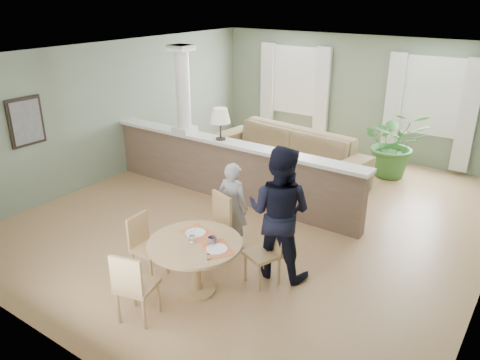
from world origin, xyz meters
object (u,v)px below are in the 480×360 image
Objects in this scene: child_person at (233,206)px; sofa at (283,155)px; chair_side at (145,243)px; man_person at (279,213)px; houseplant at (395,143)px; chair_near at (133,285)px; chair_far_man at (267,249)px; chair_far_boy at (215,224)px; dining_table at (196,252)px.

sofa is at bearing -76.35° from child_person.
chair_side is 0.48× the size of man_person.
houseplant is at bearing -18.12° from chair_side.
chair_far_man is at bearing -132.04° from chair_near.
child_person is at bearing -102.79° from chair_near.
man_person is at bearing -129.44° from chair_near.
chair_far_boy is (-1.02, -4.65, -0.17)m from houseplant.
chair_near reaches higher than chair_far_man.
houseplant is at bearing 45.68° from sofa.
chair_far_man is 1.76m from chair_near.
man_person reaches higher than sofa.
chair_side is at bearing -105.52° from houseplant.
child_person is (-0.88, 0.48, 0.19)m from chair_far_man.
houseplant is 1.54× the size of chair_near.
sofa reaches higher than chair_far_man.
child_person is (0.78, -2.81, 0.18)m from sofa.
chair_far_man is 0.48× the size of man_person.
sofa is 2.39× the size of houseplant.
chair_far_boy is at bearing -162.60° from chair_far_man.
chair_side is (-0.51, -0.87, -0.06)m from chair_far_boy.
chair_near is 1.06× the size of chair_side.
dining_table is 1.29× the size of chair_near.
sofa is 3.69m from chair_far_man.
chair_far_man is at bearing 149.47° from child_person.
chair_near is at bearing -95.00° from chair_far_man.
chair_far_boy is at bearing 110.95° from dining_table.
chair_side is at bearing -79.54° from sofa.
chair_near reaches higher than chair_side.
dining_table is at bearing -97.60° from houseplant.
houseplant is 1.05× the size of child_person.
man_person is (0.93, 0.18, 0.38)m from chair_far_boy.
man_person is at bearing 106.11° from chair_far_man.
chair_near is (-0.20, -0.86, -0.06)m from dining_table.
child_person reaches higher than chair_near.
houseplant is at bearing -105.19° from child_person.
dining_table is (1.06, -4.00, 0.08)m from sofa.
sofa is at bearing 0.92° from chair_side.
chair_near is at bearing -144.53° from chair_side.
houseplant reaches higher than chair_far_man.
child_person is at bearing -103.34° from houseplant.
houseplant reaches higher than sofa.
chair_far_boy is 0.43m from child_person.
child_person reaches higher than chair_far_man.
dining_table is 0.93m from chair_far_man.
houseplant reaches higher than child_person.
child_person is (-1.01, -4.24, -0.04)m from houseplant.
child_person is at bearing -67.56° from sofa.
sofa is 2.52× the size of child_person.
dining_table is 0.88× the size of child_person.
chair_far_boy is 1.02m from man_person.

